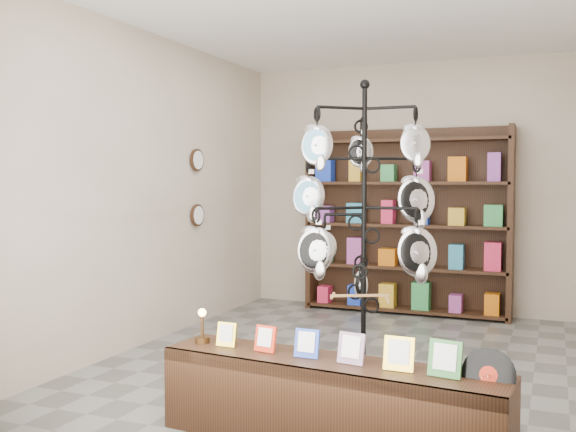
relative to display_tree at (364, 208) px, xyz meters
The scene contains 6 objects.
ground 1.45m from the display_tree, 120.79° to the left, with size 5.00×5.00×0.00m, color slate.
room_envelope 0.71m from the display_tree, 120.79° to the left, with size 5.00×5.00×5.00m.
display_tree is the anchor object (origin of this frame).
front_shelf 1.71m from the display_tree, 82.88° to the right, with size 2.12×0.61×0.74m.
back_shelving 2.77m from the display_tree, 95.48° to the left, with size 2.42×0.36×2.20m.
wall_clocks 2.56m from the display_tree, 150.94° to the left, with size 0.03×0.24×0.84m.
Camera 1 is at (1.63, -5.26, 1.56)m, focal length 40.00 mm.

